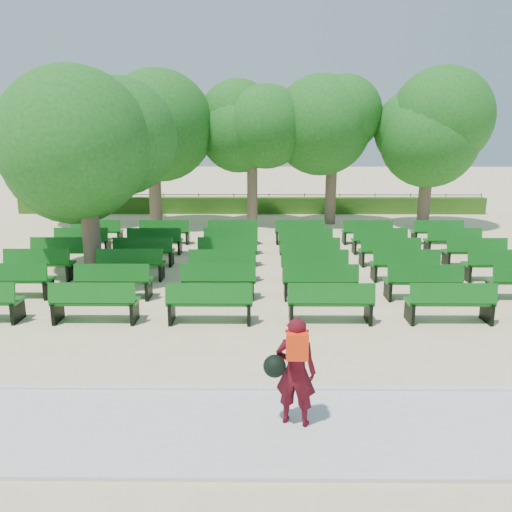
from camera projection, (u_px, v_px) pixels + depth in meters
The scene contains 9 objects.
ground at pixel (243, 285), 14.44m from camera, with size 120.00×120.00×0.00m, color beige.
paving at pixel (227, 430), 7.23m from camera, with size 30.00×2.20×0.06m, color silver.
curb at pixel (231, 389), 8.35m from camera, with size 30.00×0.12×0.10m, color silver.
hedge at pixel (251, 205), 27.95m from camera, with size 26.00×0.70×0.90m, color #2A5516.
fence at pixel (251, 212), 28.45m from camera, with size 26.00×0.10×1.02m, color black, non-canonical shape.
tree_line at pixel (250, 226), 24.17m from camera, with size 21.80×6.80×7.04m, color #1E621C, non-canonical shape.
bench_array at pixel (268, 269), 15.78m from camera, with size 1.99×0.72×1.23m.
tree_among at pixel (84, 143), 14.27m from camera, with size 4.04×4.04×5.86m.
person at pixel (294, 370), 7.15m from camera, with size 0.81×0.54×1.64m.
Camera 1 is at (0.48, -13.85, 4.16)m, focal length 35.00 mm.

